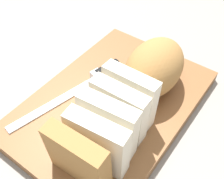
{
  "coord_description": "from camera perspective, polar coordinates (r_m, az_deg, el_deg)",
  "views": [
    {
      "loc": [
        0.27,
        0.22,
        0.42
      ],
      "look_at": [
        0.0,
        0.0,
        0.05
      ],
      "focal_mm": 44.83,
      "sensor_mm": 36.0,
      "label": 1
    }
  ],
  "objects": [
    {
      "name": "cutting_board",
      "position": [
        0.54,
        0.0,
        -2.98
      ],
      "size": [
        0.39,
        0.28,
        0.02
      ],
      "primitive_type": "cube",
      "rotation": [
        0.0,
        0.0,
        0.03
      ],
      "color": "brown",
      "rests_on": "ground_plane"
    },
    {
      "name": "ground_plane",
      "position": [
        0.55,
        0.0,
        -3.73
      ],
      "size": [
        3.0,
        3.0,
        0.0
      ],
      "primitive_type": "plane",
      "color": "gray"
    },
    {
      "name": "bread_loaf",
      "position": [
        0.48,
        4.58,
        -0.45
      ],
      "size": [
        0.33,
        0.13,
        0.1
      ],
      "rotation": [
        0.0,
        0.0,
        0.1
      ],
      "color": "#A8753D",
      "rests_on": "cutting_board"
    },
    {
      "name": "crumb_near_loaf",
      "position": [
        0.58,
        -0.7,
        3.33
      ],
      "size": [
        0.01,
        0.01,
        0.01
      ],
      "primitive_type": "sphere",
      "color": "#A8753D",
      "rests_on": "cutting_board"
    },
    {
      "name": "crumb_near_knife",
      "position": [
        0.55,
        0.84,
        0.66
      ],
      "size": [
        0.01,
        0.01,
        0.01
      ],
      "primitive_type": "sphere",
      "color": "#A8753D",
      "rests_on": "cutting_board"
    },
    {
      "name": "crumb_stray_left",
      "position": [
        0.55,
        6.98,
        -0.44
      ],
      "size": [
        0.01,
        0.01,
        0.01
      ],
      "primitive_type": "sphere",
      "color": "#A8753D",
      "rests_on": "cutting_board"
    },
    {
      "name": "crumb_stray_right",
      "position": [
        0.53,
        3.94,
        -1.56
      ],
      "size": [
        0.0,
        0.0,
        0.0
      ],
      "primitive_type": "sphere",
      "color": "#A8753D",
      "rests_on": "cutting_board"
    },
    {
      "name": "bread_knife",
      "position": [
        0.56,
        -3.51,
        2.51
      ],
      "size": [
        0.25,
        0.07,
        0.02
      ],
      "rotation": [
        0.0,
        0.0,
        -0.2
      ],
      "color": "silver",
      "rests_on": "cutting_board"
    }
  ]
}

